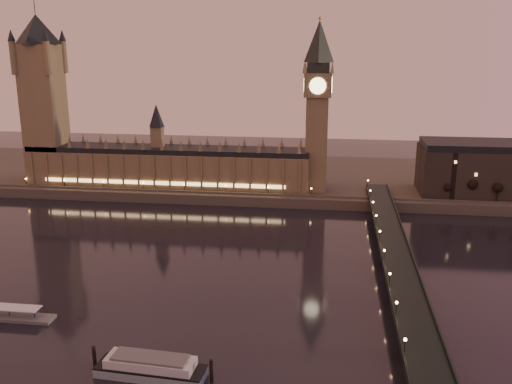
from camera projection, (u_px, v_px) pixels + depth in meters
The scene contains 10 objects.
ground at pixel (181, 271), 247.18m from camera, with size 700.00×700.00×0.00m, color black.
far_embankment at pixel (283, 178), 400.46m from camera, with size 560.00×130.00×6.00m, color #423D35.
palace_of_westminster at pixel (167, 162), 362.47m from camera, with size 180.00×26.62×52.00m.
victoria_tower at pixel (42, 90), 361.25m from camera, with size 31.68×31.68×118.00m.
big_ben at pixel (318, 97), 339.40m from camera, with size 17.68×17.68×104.00m.
westminster_bridge at pixel (397, 270), 234.00m from camera, with size 13.20×260.00×15.30m.
bare_tree_0 at pixel (446, 187), 331.13m from camera, with size 5.42×5.42×11.02m.
bare_tree_1 at pixel (470, 187), 329.39m from camera, with size 5.42×5.42×11.02m.
bare_tree_2 at pixel (495, 188), 327.64m from camera, with size 5.42×5.42×11.02m.
moored_barge at pixel (151, 367), 169.42m from camera, with size 38.11×11.54×7.00m.
Camera 1 is at (62.97, -223.37, 97.38)m, focal length 40.00 mm.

